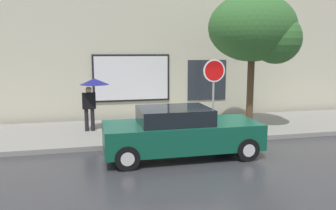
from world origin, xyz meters
name	(u,v)px	position (x,y,z in m)	size (l,w,h in m)	color
ground_plane	(209,153)	(0.00, 0.00, 0.00)	(60.00, 60.00, 0.00)	#333338
sidewalk	(182,129)	(0.00, 3.00, 0.07)	(20.00, 4.00, 0.15)	gray
building_facade	(167,40)	(-0.01, 5.50, 3.48)	(20.00, 0.67, 7.00)	beige
parked_car	(180,132)	(-0.92, -0.06, 0.71)	(4.40, 1.88, 1.42)	#0F4C38
fire_hydrant	(158,122)	(-1.10, 2.14, 0.55)	(0.30, 0.44, 0.81)	yellow
pedestrian_with_umbrella	(93,89)	(-3.28, 3.10, 1.66)	(1.02, 1.02, 1.89)	black
street_tree	(257,30)	(2.54, 2.18, 3.73)	(3.23, 2.74, 4.89)	#4C3823
stop_sign	(214,82)	(0.68, 1.53, 1.97)	(0.76, 0.10, 2.58)	gray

